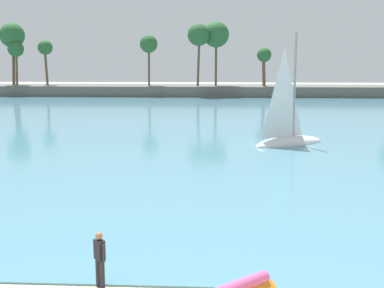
{
  "coord_description": "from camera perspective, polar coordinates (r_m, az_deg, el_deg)",
  "views": [
    {
      "loc": [
        0.23,
        -4.51,
        6.54
      ],
      "look_at": [
        -0.79,
        15.02,
        3.15
      ],
      "focal_mm": 46.67,
      "sensor_mm": 36.0,
      "label": 1
    }
  ],
  "objects": [
    {
      "name": "sea",
      "position": [
        69.67,
        2.82,
        4.46
      ],
      "size": [
        220.0,
        111.96,
        0.06
      ],
      "primitive_type": "cube",
      "color": "teal",
      "rests_on": "ground"
    },
    {
      "name": "palm_headland",
      "position": [
        85.74,
        6.11,
        8.22
      ],
      "size": [
        103.9,
        6.97,
        13.34
      ],
      "color": "#605B54",
      "rests_on": "ground"
    },
    {
      "name": "person_at_waterline",
      "position": [
        14.85,
        -10.5,
        -12.69
      ],
      "size": [
        0.41,
        0.42,
        1.67
      ],
      "color": "#23232D",
      "rests_on": "ground"
    },
    {
      "name": "sailboat_near_shore",
      "position": [
        38.38,
        10.95,
        1.16
      ],
      "size": [
        6.23,
        4.84,
        8.97
      ],
      "color": "white",
      "rests_on": "sea"
    }
  ]
}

